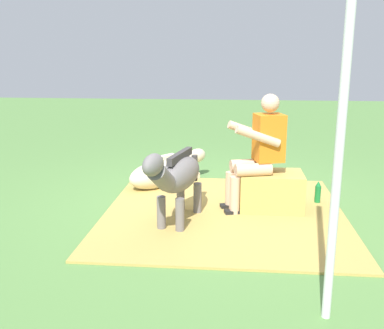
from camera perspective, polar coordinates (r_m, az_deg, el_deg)
name	(u,v)px	position (r m, az deg, el deg)	size (l,w,h in m)	color
ground_plane	(209,204)	(5.36, 2.19, -5.08)	(24.00, 24.00, 0.00)	#568442
hay_patch	(224,213)	(5.07, 4.09, -6.11)	(2.64, 2.70, 0.02)	tan
hay_bale	(271,192)	(5.19, 9.99, -3.40)	(0.70, 0.49, 0.44)	tan
person_seated	(259,149)	(5.02, 8.46, 2.01)	(0.71, 0.53, 1.32)	#D8AD8C
pony_standing	(177,176)	(4.59, -1.91, -1.47)	(0.53, 1.33, 0.89)	slate
pony_lying	(163,172)	(6.04, -3.67, -1.01)	(1.08, 1.19, 0.42)	beige
soda_bottle	(318,193)	(5.53, 15.66, -3.51)	(0.07, 0.07, 0.28)	#197233
tent_pole_left	(341,130)	(2.92, 18.36, 4.22)	(0.06, 0.06, 2.60)	silver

